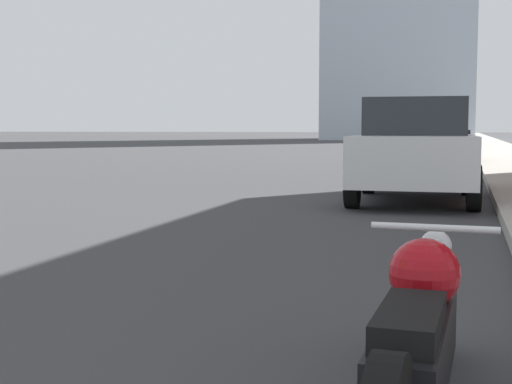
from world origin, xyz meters
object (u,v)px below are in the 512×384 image
at_px(parked_car_white, 415,150).
at_px(parked_car_red, 449,133).
at_px(motorcycle, 418,338).
at_px(parked_car_black, 440,137).

distance_m(parked_car_white, parked_car_red, 25.09).
height_order(motorcycle, parked_car_red, parked_car_red).
bearing_deg(parked_car_red, motorcycle, -91.08).
bearing_deg(parked_car_white, parked_car_red, 88.16).
relative_size(parked_car_white, parked_car_black, 0.99).
bearing_deg(motorcycle, parked_car_red, 93.13).
bearing_deg(parked_car_black, motorcycle, -89.20).
distance_m(parked_car_black, parked_car_red, 12.92).
xyz_separation_m(parked_car_white, parked_car_black, (0.01, 12.17, 0.07)).
bearing_deg(parked_car_black, parked_car_red, 89.18).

